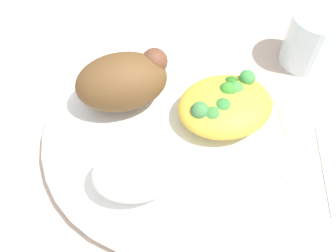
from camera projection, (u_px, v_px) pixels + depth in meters
ground_plane at (168, 140)px, 0.49m from camera, size 2.00×2.00×0.00m
plate at (168, 135)px, 0.48m from camera, size 0.30×0.30×0.02m
roasted_chicken at (124, 81)px, 0.47m from camera, size 0.12×0.07×0.07m
rice_pile at (138, 170)px, 0.42m from camera, size 0.10×0.07×0.05m
mac_cheese_with_broccoli at (225, 105)px, 0.47m from camera, size 0.12×0.09×0.04m
fork at (17, 151)px, 0.48m from camera, size 0.03×0.14×0.01m
water_glass at (310, 39)px, 0.53m from camera, size 0.07×0.07×0.08m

